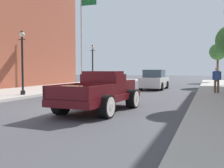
{
  "coord_description": "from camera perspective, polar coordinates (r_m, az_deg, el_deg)",
  "views": [
    {
      "loc": [
        5.18,
        -9.98,
        1.62
      ],
      "look_at": [
        1.15,
        1.2,
        1.0
      ],
      "focal_mm": 42.7,
      "sensor_mm": 36.0,
      "label": 1
    }
  ],
  "objects": [
    {
      "name": "ground_plane",
      "position": [
        11.36,
        -7.57,
        -5.24
      ],
      "size": [
        140.0,
        140.0,
        0.0
      ],
      "primitive_type": "plane",
      "color": "#47474C"
    },
    {
      "name": "hotrod_truck_maroon",
      "position": [
        10.73,
        -2.08,
        -1.65
      ],
      "size": [
        2.39,
        5.02,
        1.58
      ],
      "color": "#510F14",
      "rests_on": "ground"
    },
    {
      "name": "car_background_white",
      "position": [
        22.66,
        9.09,
        0.8
      ],
      "size": [
        1.93,
        4.33,
        1.65
      ],
      "color": "silver",
      "rests_on": "ground"
    },
    {
      "name": "pedestrian_sidewalk_right",
      "position": [
        18.44,
        21.52,
        1.12
      ],
      "size": [
        0.53,
        0.22,
        1.65
      ],
      "color": "brown",
      "rests_on": "sidewalk_right"
    },
    {
      "name": "street_lamp_near",
      "position": [
        16.84,
        -18.66,
        5.44
      ],
      "size": [
        0.5,
        0.32,
        3.85
      ],
      "color": "black",
      "rests_on": "sidewalk_left"
    },
    {
      "name": "street_lamp_far",
      "position": [
        25.08,
        -4.17,
        4.74
      ],
      "size": [
        0.5,
        0.32,
        3.85
      ],
      "color": "black",
      "rests_on": "sidewalk_left"
    },
    {
      "name": "flagpole",
      "position": [
        27.23,
        -6.17,
        11.75
      ],
      "size": [
        1.74,
        0.16,
        9.16
      ],
      "color": "#B2B2B7",
      "rests_on": "sidewalk_left"
    },
    {
      "name": "street_tree_farthest",
      "position": [
        36.7,
        21.73,
        6.37
      ],
      "size": [
        2.13,
        2.13,
        4.87
      ],
      "color": "brown",
      "rests_on": "sidewalk_right"
    }
  ]
}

